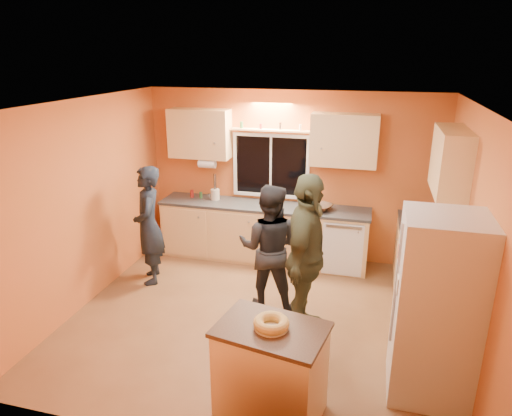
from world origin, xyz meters
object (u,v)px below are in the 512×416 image
(island, at_px, (271,371))
(person_left, at_px, (149,225))
(person_center, at_px, (269,248))
(refrigerator, at_px, (436,309))
(person_right, at_px, (306,258))

(island, height_order, person_left, person_left)
(person_center, bearing_deg, refrigerator, 146.26)
(person_left, xyz_separation_m, person_center, (1.78, -0.26, -0.03))
(person_center, xyz_separation_m, person_right, (0.53, -0.51, 0.15))
(refrigerator, height_order, person_right, person_right)
(refrigerator, distance_m, person_right, 1.44)
(refrigerator, xyz_separation_m, person_right, (-1.30, 0.63, 0.06))
(island, relative_size, person_center, 0.63)
(island, distance_m, person_center, 1.90)
(person_left, relative_size, person_right, 0.87)
(refrigerator, xyz_separation_m, person_left, (-3.61, 1.40, -0.06))
(refrigerator, distance_m, person_center, 2.16)
(refrigerator, bearing_deg, person_center, 148.00)
(person_center, bearing_deg, person_left, -9.92)
(person_left, bearing_deg, person_center, 57.20)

